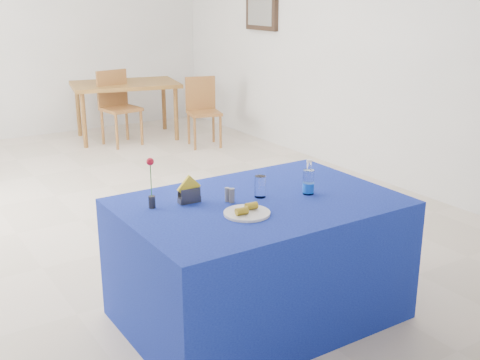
% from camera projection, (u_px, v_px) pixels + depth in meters
% --- Properties ---
extents(floor, '(7.00, 7.00, 0.00)m').
position_uv_depth(floor, '(140.00, 208.00, 5.58)').
color(floor, beige).
rests_on(floor, ground).
extents(room_shell, '(7.00, 7.00, 7.00)m').
position_uv_depth(room_shell, '(129.00, 13.00, 5.05)').
color(room_shell, silver).
rests_on(room_shell, ground).
extents(picture_frame, '(0.06, 0.64, 0.52)m').
position_uv_depth(picture_frame, '(262.00, 9.00, 7.62)').
color(picture_frame, black).
rests_on(picture_frame, room_shell).
extents(picture_art, '(0.02, 0.52, 0.40)m').
position_uv_depth(picture_art, '(260.00, 9.00, 7.61)').
color(picture_art, '#998C66').
rests_on(picture_art, room_shell).
extents(plate, '(0.26, 0.26, 0.01)m').
position_uv_depth(plate, '(247.00, 213.00, 3.30)').
color(plate, silver).
rests_on(plate, blue_table).
extents(drinking_glass, '(0.07, 0.07, 0.13)m').
position_uv_depth(drinking_glass, '(260.00, 187.00, 3.56)').
color(drinking_glass, white).
rests_on(drinking_glass, blue_table).
extents(salt_shaker, '(0.03, 0.03, 0.08)m').
position_uv_depth(salt_shaker, '(227.00, 195.00, 3.49)').
color(salt_shaker, slate).
rests_on(salt_shaker, blue_table).
extents(pepper_shaker, '(0.03, 0.03, 0.08)m').
position_uv_depth(pepper_shaker, '(232.00, 196.00, 3.48)').
color(pepper_shaker, '#5D5D61').
rests_on(pepper_shaker, blue_table).
extents(blue_table, '(1.60, 1.10, 0.76)m').
position_uv_depth(blue_table, '(259.00, 260.00, 3.64)').
color(blue_table, navy).
rests_on(blue_table, floor).
extents(water_bottle, '(0.07, 0.07, 0.21)m').
position_uv_depth(water_bottle, '(308.00, 183.00, 3.62)').
color(water_bottle, silver).
rests_on(water_bottle, blue_table).
extents(napkin_holder, '(0.15, 0.06, 0.16)m').
position_uv_depth(napkin_holder, '(189.00, 194.00, 3.48)').
color(napkin_holder, '#39393E').
rests_on(napkin_holder, blue_table).
extents(rose_vase, '(0.04, 0.04, 0.29)m').
position_uv_depth(rose_vase, '(151.00, 185.00, 3.36)').
color(rose_vase, '#232327').
rests_on(rose_vase, blue_table).
extents(oak_table, '(1.53, 1.16, 0.76)m').
position_uv_depth(oak_table, '(125.00, 88.00, 8.02)').
color(oak_table, olive).
rests_on(oak_table, floor).
extents(chair_bg_left, '(0.48, 0.48, 0.95)m').
position_uv_depth(chair_bg_left, '(117.00, 102.00, 7.77)').
color(chair_bg_left, '#99632C').
rests_on(chair_bg_left, floor).
extents(chair_bg_right, '(0.48, 0.48, 0.87)m').
position_uv_depth(chair_bg_right, '(202.00, 106.00, 7.72)').
color(chair_bg_right, '#99632C').
rests_on(chair_bg_right, floor).
extents(banana_pieces, '(0.16, 0.09, 0.04)m').
position_uv_depth(banana_pieces, '(247.00, 208.00, 3.29)').
color(banana_pieces, yellow).
rests_on(banana_pieces, plate).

